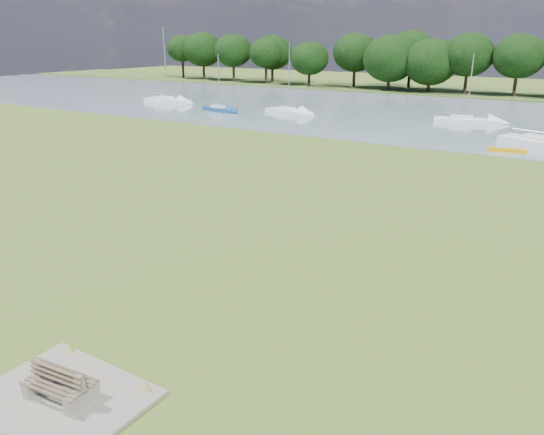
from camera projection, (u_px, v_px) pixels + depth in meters
The scene contains 11 objects.
ground at pixel (319, 234), 24.56m from camera, with size 220.00×220.00×0.00m, color olive.
river at pixel (496, 120), 58.15m from camera, with size 220.00×40.00×0.10m, color gray.
far_bank at pixel (534, 96), 82.15m from camera, with size 220.00×20.00×0.40m, color #4C6626.
concrete_pad at pixel (62, 398), 13.34m from camera, with size 4.20×3.20×0.10m, color gray.
bench_pair at pixel (60, 384), 13.20m from camera, with size 1.80×1.17×0.92m.
kayak at pixel (507, 150), 41.76m from camera, with size 2.79×0.65×0.28m, color #E79D06.
sailboat_2 at pixel (167, 99), 72.60m from camera, with size 6.93×2.19×9.82m.
sailboat_3 at pixel (288, 110), 62.80m from camera, with size 6.66×3.35×7.90m.
sailboat_6 at pixel (544, 141), 43.79m from camera, with size 7.73×4.91×9.14m.
sailboat_7 at pixel (466, 119), 55.84m from camera, with size 6.79×3.35×7.01m.
sailboat_8 at pixel (219, 108), 64.42m from camera, with size 5.08×2.25×6.70m.
Camera 1 is at (10.44, -20.60, 8.67)m, focal length 35.00 mm.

